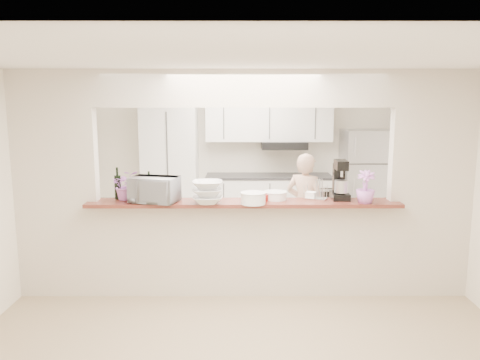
{
  "coord_description": "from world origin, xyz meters",
  "views": [
    {
      "loc": [
        -0.05,
        -5.04,
        2.17
      ],
      "look_at": [
        -0.04,
        0.3,
        1.26
      ],
      "focal_mm": 35.0,
      "sensor_mm": 36.0,
      "label": 1
    }
  ],
  "objects_px": {
    "refrigerator": "(365,181)",
    "stand_mixer": "(340,181)",
    "toaster_oven": "(154,190)",
    "person": "(305,208)"
  },
  "relations": [
    {
      "from": "refrigerator",
      "to": "stand_mixer",
      "type": "distance_m",
      "value": 2.8
    },
    {
      "from": "toaster_oven",
      "to": "person",
      "type": "xyz_separation_m",
      "value": [
        1.81,
        1.26,
        -0.49
      ]
    },
    {
      "from": "refrigerator",
      "to": "person",
      "type": "height_order",
      "value": "refrigerator"
    },
    {
      "from": "stand_mixer",
      "to": "person",
      "type": "bearing_deg",
      "value": 101.67
    },
    {
      "from": "toaster_oven",
      "to": "stand_mixer",
      "type": "xyz_separation_m",
      "value": [
        2.03,
        0.16,
        0.06
      ]
    },
    {
      "from": "refrigerator",
      "to": "toaster_oven",
      "type": "height_order",
      "value": "refrigerator"
    },
    {
      "from": "refrigerator",
      "to": "person",
      "type": "xyz_separation_m",
      "value": [
        -1.2,
        -1.49,
        -0.11
      ]
    },
    {
      "from": "toaster_oven",
      "to": "person",
      "type": "bearing_deg",
      "value": 48.07
    },
    {
      "from": "stand_mixer",
      "to": "refrigerator",
      "type": "bearing_deg",
      "value": 69.29
    },
    {
      "from": "toaster_oven",
      "to": "stand_mixer",
      "type": "distance_m",
      "value": 2.04
    }
  ]
}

